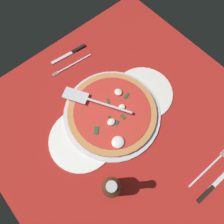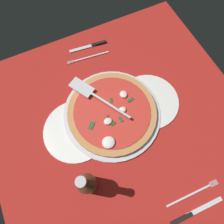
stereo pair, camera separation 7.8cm
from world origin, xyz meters
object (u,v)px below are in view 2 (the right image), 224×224
object	(u,v)px
dinner_plate_left	(76,131)
pizza_server	(97,97)
place_setting_near	(192,204)
beer_bottle	(88,184)
dinner_plate_right	(149,101)
pizza	(112,112)
place_setting_far	(90,52)

from	to	relation	value
dinner_plate_left	pizza_server	xyz separation A→B (cm)	(12.62, 7.46, 4.43)
place_setting_near	beer_bottle	world-z (taller)	beer_bottle
dinner_plate_right	place_setting_near	distance (cm)	39.84
pizza	pizza_server	distance (cm)	8.14
dinner_plate_left	place_setting_far	world-z (taller)	place_setting_far
dinner_plate_right	pizza_server	size ratio (longest dim) A/B	0.95
pizza_server	place_setting_near	world-z (taller)	pizza_server
dinner_plate_right	place_setting_near	bearing A→B (deg)	-97.66
dinner_plate_right	place_setting_near	world-z (taller)	place_setting_near
dinner_plate_right	pizza	world-z (taller)	pizza
dinner_plate_left	dinner_plate_right	bearing A→B (deg)	-1.88
place_setting_near	dinner_plate_left	bearing A→B (deg)	124.85
pizza	pizza_server	bearing A→B (deg)	111.41
dinner_plate_right	place_setting_far	distance (cm)	35.05
dinner_plate_left	dinner_plate_right	xyz separation A→B (cm)	(31.32, -1.03, 0.00)
dinner_plate_left	dinner_plate_right	distance (cm)	31.34
pizza	place_setting_far	xyz separation A→B (cm)	(3.86, 31.61, -1.96)
dinner_plate_right	pizza	size ratio (longest dim) A/B	0.70
dinner_plate_left	place_setting_near	size ratio (longest dim) A/B	1.11
pizza_server	dinner_plate_left	bearing A→B (deg)	90.42
dinner_plate_left	dinner_plate_right	world-z (taller)	same
pizza	place_setting_near	xyz separation A→B (cm)	(10.57, -40.80, -1.95)
pizza_server	place_setting_near	xyz separation A→B (cm)	(13.38, -47.98, -4.57)
dinner_plate_left	pizza_server	distance (cm)	15.32
pizza	pizza_server	xyz separation A→B (cm)	(-2.81, 7.17, 2.62)
dinner_plate_left	beer_bottle	distance (cm)	22.10
place_setting_near	beer_bottle	bearing A→B (deg)	146.86
dinner_plate_right	place_setting_near	xyz separation A→B (cm)	(-5.31, -39.49, -0.14)
dinner_plate_left	pizza	xyz separation A→B (cm)	(15.44, 0.29, 1.81)
dinner_plate_right	place_setting_far	size ratio (longest dim) A/B	1.11
place_setting_near	place_setting_far	size ratio (longest dim) A/B	1.02
place_setting_near	pizza	bearing A→B (deg)	106.68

